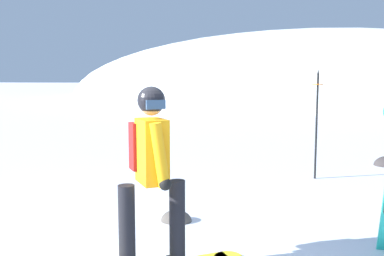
% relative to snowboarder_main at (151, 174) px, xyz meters
% --- Properties ---
extents(ridge_peak_main, '(42.52, 38.26, 11.65)m').
position_rel_snowboarder_main_xyz_m(ridge_peak_main, '(4.26, 36.96, -0.92)').
color(ridge_peak_main, white).
rests_on(ridge_peak_main, ground).
extents(snowboarder_main, '(1.58, 1.14, 1.71)m').
position_rel_snowboarder_main_xyz_m(snowboarder_main, '(0.00, 0.00, 0.00)').
color(snowboarder_main, yellow).
rests_on(snowboarder_main, ground).
extents(piste_marker_near, '(0.20, 0.20, 1.94)m').
position_rel_snowboarder_main_xyz_m(piste_marker_near, '(1.81, 4.17, 0.19)').
color(piste_marker_near, black).
rests_on(piste_marker_near, ground).
extents(rock_mid, '(0.39, 0.33, 0.27)m').
position_rel_snowboarder_main_xyz_m(rock_mid, '(-0.10, 1.43, -0.92)').
color(rock_mid, '#4C4742').
rests_on(rock_mid, ground).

